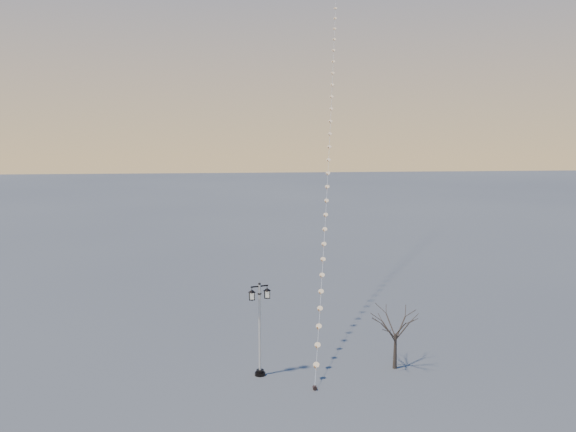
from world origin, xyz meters
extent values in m
plane|color=#535454|center=(0.00, 0.00, 0.00)|extent=(300.00, 300.00, 0.00)
cylinder|color=black|center=(-0.35, 1.56, 0.09)|extent=(0.60, 0.60, 0.17)
cylinder|color=black|center=(-0.35, 1.56, 0.24)|extent=(0.43, 0.43, 0.15)
cylinder|color=beige|center=(-0.35, 1.56, 2.82)|extent=(0.14, 0.14, 5.00)
cylinder|color=black|center=(-0.35, 1.56, 4.74)|extent=(0.21, 0.21, 0.06)
cube|color=black|center=(-0.35, 1.56, 5.16)|extent=(0.98, 0.37, 0.06)
sphere|color=black|center=(-0.35, 1.56, 5.29)|extent=(0.15, 0.15, 0.15)
pyramid|color=black|center=(-0.78, 1.42, 5.00)|extent=(0.47, 0.47, 0.15)
cube|color=beige|center=(-0.78, 1.42, 4.67)|extent=(0.28, 0.28, 0.36)
cube|color=black|center=(-0.78, 1.42, 4.47)|extent=(0.32, 0.32, 0.04)
pyramid|color=black|center=(0.07, 1.69, 5.00)|extent=(0.47, 0.47, 0.15)
cube|color=beige|center=(0.07, 1.69, 4.67)|extent=(0.28, 0.28, 0.36)
cube|color=black|center=(0.07, 1.69, 4.47)|extent=(0.32, 0.32, 0.04)
cone|color=#362C23|center=(7.47, 1.85, 1.04)|extent=(0.24, 0.24, 2.07)
cylinder|color=black|center=(2.46, -0.63, 0.11)|extent=(0.23, 0.23, 0.23)
cylinder|color=black|center=(2.46, -0.63, 0.14)|extent=(0.03, 0.03, 0.28)
cone|color=orange|center=(6.58, 20.83, 16.23)|extent=(0.09, 0.09, 0.32)
cylinder|color=white|center=(2.46, -0.63, 0.68)|extent=(0.02, 0.02, 0.90)
camera|label=1|loc=(-1.77, -31.19, 13.95)|focal=38.17mm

